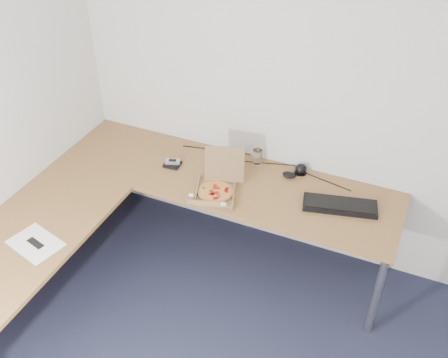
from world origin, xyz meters
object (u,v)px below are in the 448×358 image
at_px(pizza_box, 216,189).
at_px(wallet, 172,164).
at_px(drinking_glass, 257,157).
at_px(desk, 155,205).
at_px(keyboard, 340,206).

height_order(pizza_box, wallet, pizza_box).
xyz_separation_m(pizza_box, drinking_glass, (0.13, 0.44, 0.03)).
distance_m(desk, keyboard, 1.24).
bearing_deg(drinking_glass, keyboard, -20.24).
bearing_deg(pizza_box, keyboard, -6.04).
height_order(drinking_glass, wallet, drinking_glass).
height_order(desk, drinking_glass, drinking_glass).
xyz_separation_m(keyboard, wallet, (-1.25, -0.02, -0.01)).
xyz_separation_m(drinking_glass, keyboard, (0.68, -0.25, -0.04)).
bearing_deg(keyboard, drinking_glass, 146.45).
distance_m(desk, wallet, 0.43).
bearing_deg(keyboard, pizza_box, 179.56).
relative_size(desk, keyboard, 5.14).
bearing_deg(desk, keyboard, 20.76).
bearing_deg(drinking_glass, pizza_box, -107.01).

